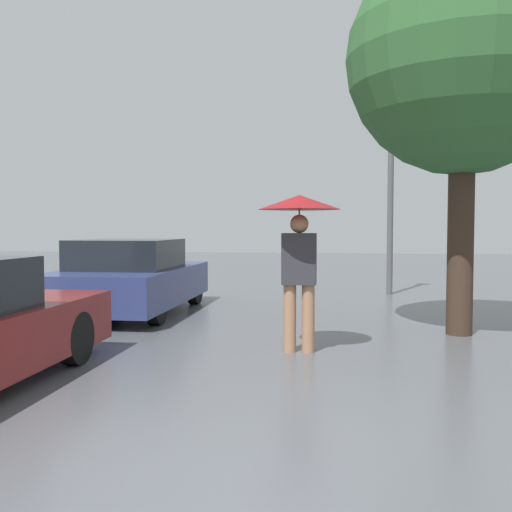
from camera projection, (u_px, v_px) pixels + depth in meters
name	position (u px, v px, depth m)	size (l,w,h in m)	color
ground_plane	(283.00, 503.00, 3.05)	(60.00, 60.00, 0.00)	#4C4F54
pedestrian	(299.00, 232.00, 6.68)	(0.97, 0.97, 1.85)	#9E7051
parked_car_farthest	(130.00, 278.00, 9.86)	(1.85, 3.84, 1.27)	navy
tree	(464.00, 59.00, 7.67)	(3.15, 3.15, 5.34)	#38281E
street_lamp	(391.00, 165.00, 12.42)	(0.35, 0.35, 4.33)	#515456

